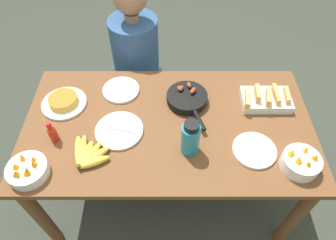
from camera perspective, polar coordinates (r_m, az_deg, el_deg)
ground_plane at (r=2.23m, az=0.00°, el=-12.53°), size 14.00×14.00×0.00m
dining_table at (r=1.69m, az=0.00°, el=-2.84°), size 1.55×0.84×0.73m
banana_bunch at (r=1.52m, az=-15.17°, el=-6.47°), size 0.20×0.21×0.04m
melon_tray at (r=1.77m, az=18.16°, el=3.77°), size 0.27×0.18×0.10m
skillet at (r=1.69m, az=3.69°, el=4.15°), size 0.23×0.36×0.08m
frittata_plate_center at (r=1.78m, az=-19.23°, el=3.34°), size 0.25×0.25×0.05m
empty_plate_near_front at (r=1.59m, az=-9.27°, el=-1.96°), size 0.25×0.25×0.02m
empty_plate_far_left at (r=1.56m, az=16.12°, el=-5.59°), size 0.22×0.22×0.02m
empty_plate_far_right at (r=1.79m, az=-8.90°, el=5.68°), size 0.21×0.21×0.02m
fruit_bowl_mango at (r=1.55m, az=23.95°, el=-7.39°), size 0.18×0.18×0.11m
fruit_bowl_citrus at (r=1.55m, az=-25.22°, el=-8.54°), size 0.19×0.19×0.11m
water_bottle at (r=1.43m, az=4.28°, el=-3.44°), size 0.09×0.09×0.21m
hot_sauce_bottle at (r=1.61m, az=-21.18°, el=-2.17°), size 0.04×0.04×0.13m
person_figure at (r=2.23m, az=-5.72°, el=8.59°), size 0.35×0.35×1.20m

